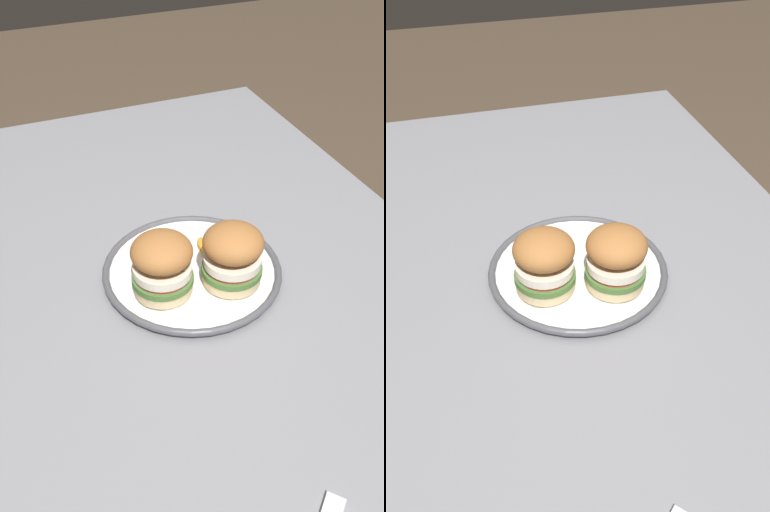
% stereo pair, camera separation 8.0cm
% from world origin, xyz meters
% --- Properties ---
extents(ground_plane, '(8.00, 8.00, 0.00)m').
position_xyz_m(ground_plane, '(0.00, 0.00, 0.00)').
color(ground_plane, '#4C3D2D').
extents(dining_table, '(1.35, 0.82, 0.78)m').
position_xyz_m(dining_table, '(0.00, 0.00, 0.67)').
color(dining_table, gray).
rests_on(dining_table, ground).
extents(dinner_plate, '(0.29, 0.29, 0.02)m').
position_xyz_m(dinner_plate, '(0.02, 0.02, 0.78)').
color(dinner_plate, white).
rests_on(dinner_plate, dining_table).
extents(sandwich_half_left, '(0.11, 0.11, 0.10)m').
position_xyz_m(sandwich_half_left, '(-0.03, -0.03, 0.84)').
color(sandwich_half_left, beige).
rests_on(sandwich_half_left, dinner_plate).
extents(sandwich_half_right, '(0.10, 0.10, 0.10)m').
position_xyz_m(sandwich_half_right, '(-0.01, 0.08, 0.84)').
color(sandwich_half_right, beige).
rests_on(sandwich_half_right, dinner_plate).
extents(orange_peel_curled, '(0.07, 0.07, 0.01)m').
position_xyz_m(orange_peel_curled, '(0.09, 0.07, 0.80)').
color(orange_peel_curled, orange).
rests_on(orange_peel_curled, dinner_plate).
extents(orange_peel_strip_long, '(0.07, 0.03, 0.01)m').
position_xyz_m(orange_peel_strip_long, '(0.05, -0.02, 0.80)').
color(orange_peel_strip_long, orange).
rests_on(orange_peel_strip_long, dinner_plate).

